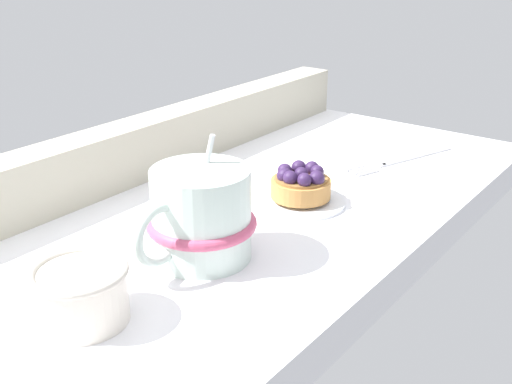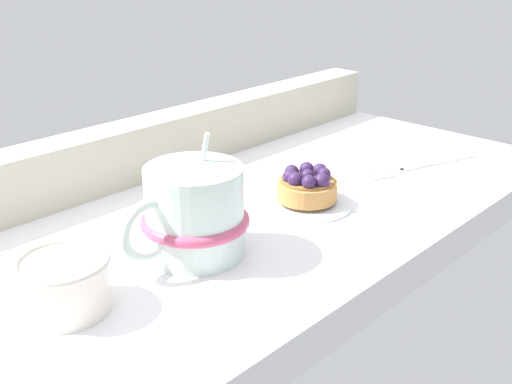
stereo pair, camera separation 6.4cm
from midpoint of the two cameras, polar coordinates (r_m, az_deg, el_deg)
The scene contains 7 objects.
ground_plane at distance 69.16cm, azimuth -4.68°, elevation -3.61°, with size 87.43×38.30×4.11cm, color white.
window_rail_back at distance 78.46cm, azimuth -14.01°, elevation 3.36°, with size 85.68×4.90×6.93cm, color #B2AD99.
dessert_plate at distance 70.68cm, azimuth 1.48°, elevation -0.77°, with size 10.14×10.14×0.81cm.
raspberry_tart at distance 69.89cm, azimuth 1.48°, elevation 0.74°, with size 6.70×6.70×3.62cm.
coffee_mug at distance 58.04cm, azimuth -8.20°, elevation -2.23°, with size 13.38×10.21×11.48cm.
dessert_fork at distance 85.21cm, azimuth 11.01°, elevation 2.88°, with size 17.67×7.47×0.60cm.
sugar_bowl at distance 51.84cm, azimuth -18.99°, elevation -8.72°, with size 7.61×7.61×4.67cm.
Camera 1 is at (-48.02, -39.42, 28.24)cm, focal length 44.27 mm.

